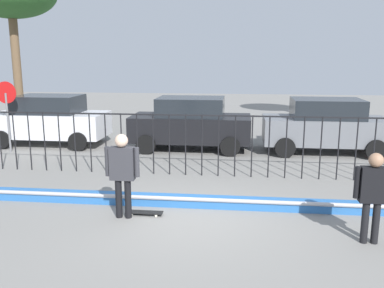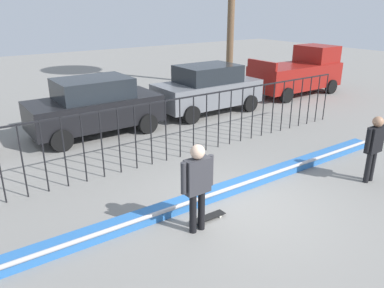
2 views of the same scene
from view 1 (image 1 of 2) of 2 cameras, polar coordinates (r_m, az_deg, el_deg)
ground_plane at (r=8.92m, az=-0.56°, el=-10.03°), size 60.00×60.00×0.00m
bowl_coping_ledge at (r=9.51m, az=-0.05°, el=-7.84°), size 11.00×0.40×0.27m
perimeter_fence at (r=11.67m, az=1.38°, el=0.79°), size 14.04×0.04×1.75m
skateboarder at (r=8.69m, az=-9.56°, el=-3.31°), size 0.72×0.27×1.79m
skateboard at (r=9.08m, az=-6.56°, el=-9.31°), size 0.80×0.20×0.07m
camera_operator at (r=8.09m, az=23.65°, el=-5.80°), size 0.68×0.26×1.69m
parked_car_white at (r=16.82m, az=-18.95°, el=3.19°), size 4.30×2.12×1.90m
parked_car_black at (r=15.08m, az=-0.16°, el=2.90°), size 4.30×2.12×1.90m
parked_car_gray at (r=15.31m, az=17.88°, el=2.46°), size 4.30×2.12×1.90m
stop_sign at (r=15.87m, az=-24.09°, el=4.66°), size 0.76×0.07×2.50m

